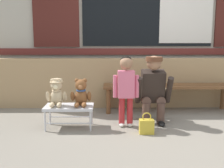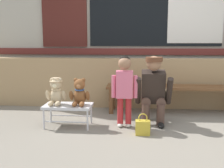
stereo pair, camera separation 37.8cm
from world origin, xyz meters
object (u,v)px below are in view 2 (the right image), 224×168
Objects in this scene: small_display_bench at (68,107)px; adult_crouching at (154,90)px; wooden_bench_long at (172,90)px; teddy_bear_with_hat at (56,92)px; teddy_bear_plain at (80,93)px; handbag_on_ground at (143,127)px; child_standing at (125,83)px.

small_display_bench is 1.20m from adult_crouching.
wooden_bench_long is 5.78× the size of teddy_bear_with_hat.
teddy_bear_plain is at bearing -167.49° from adult_crouching.
small_display_bench is 1.76× the size of teddy_bear_with_hat.
teddy_bear_with_hat reaches higher than handbag_on_ground.
wooden_bench_long is at bearing 65.24° from handbag_on_ground.
adult_crouching is at bearing 23.20° from child_standing.
wooden_bench_long reaches higher than small_display_bench.
wooden_bench_long is 2.21× the size of adult_crouching.
handbag_on_ground is (1.16, -0.26, -0.38)m from teddy_bear_with_hat.
teddy_bear_with_hat is 0.38× the size of child_standing.
adult_crouching reaches higher than small_display_bench.
handbag_on_ground is at bearing -12.43° from teddy_bear_with_hat.
child_standing reaches higher than wooden_bench_long.
child_standing is at bearing 3.88° from small_display_bench.
child_standing is at bearing 3.07° from teddy_bear_with_hat.
adult_crouching is at bearing 9.50° from teddy_bear_with_hat.
child_standing is 0.63m from handbag_on_ground.
teddy_bear_plain reaches higher than small_display_bench.
teddy_bear_plain is (0.16, 0.00, 0.20)m from small_display_bench.
teddy_bear_plain is (-1.33, -0.82, 0.09)m from wooden_bench_long.
teddy_bear_with_hat is at bearing -153.59° from wooden_bench_long.
handbag_on_ground is at bearing -108.50° from adult_crouching.
wooden_bench_long is 1.85m from teddy_bear_with_hat.
small_display_bench is 1.04m from handbag_on_ground.
teddy_bear_with_hat is 1.00× the size of teddy_bear_plain.
child_standing is at bearing -133.65° from wooden_bench_long.
teddy_bear_plain is at bearing -0.13° from teddy_bear_with_hat.
wooden_bench_long is 1.22m from handbag_on_ground.
small_display_bench is 0.83m from child_standing.
teddy_bear_with_hat is 0.32m from teddy_bear_plain.
teddy_bear_with_hat is at bearing 167.57° from handbag_on_ground.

